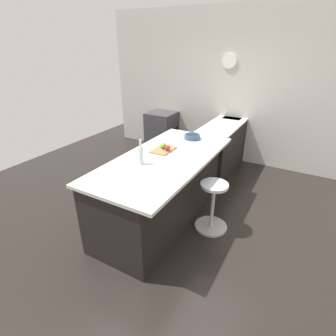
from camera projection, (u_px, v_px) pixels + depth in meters
ground_plane at (170, 218)px, 3.80m from camera, size 7.34×7.34×0.00m
interior_partition_left at (234, 88)px, 5.20m from camera, size 0.15×5.65×2.95m
sink_cabinet at (227, 142)px, 5.34m from camera, size 2.38×0.60×1.20m
oven_range at (162, 132)px, 6.03m from camera, size 0.60×0.61×0.89m
kitchen_island at (162, 188)px, 3.63m from camera, size 2.29×1.07×0.95m
stool_by_window at (212, 208)px, 3.47m from camera, size 0.44×0.44×0.68m
cutting_board at (163, 150)px, 3.62m from camera, size 0.36×0.24×0.02m
apple_green at (163, 146)px, 3.62m from camera, size 0.09×0.09×0.09m
apple_red at (167, 148)px, 3.55m from camera, size 0.08×0.08×0.08m
water_bottle at (141, 155)px, 3.17m from camera, size 0.06×0.06×0.31m
fruit_bowl at (192, 136)px, 4.04m from camera, size 0.24×0.24×0.07m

